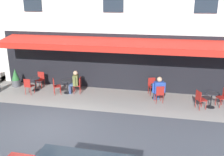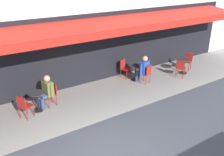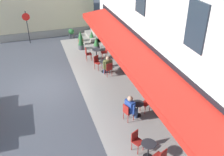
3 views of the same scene
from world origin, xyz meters
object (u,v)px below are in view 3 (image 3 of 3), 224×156
Objects in this scene: seated_companion_in_blue at (131,107)px; potted_plant_entrance_left at (71,33)px; cafe_table_streetside at (148,148)px; cafe_table_near_entrance at (137,107)px; cafe_table_mid_terrace at (104,65)px; cafe_chair_red_corner_left at (105,51)px; cafe_chair_red_by_window at (161,156)px; cafe_chair_red_near_door at (127,111)px; seated_patron_in_olive at (107,65)px; no_parking_sign at (27,21)px; cafe_table_far_end at (96,53)px; cafe_chair_red_under_awning at (97,61)px; cafe_chair_red_corner_right at (109,68)px; cafe_chair_red_facing_street at (87,53)px; potted_plant_entrance_right at (81,42)px; potted_plant_by_steps at (97,44)px; potted_plant_under_sign at (80,37)px; potted_plant_mid_terrace at (92,36)px; cafe_chair_red_kerbside at (136,139)px.

potted_plant_entrance_left is (11.53, 0.78, -0.29)m from seated_companion_in_blue.
cafe_table_near_entrance is at bearing -13.72° from cafe_table_streetside.
cafe_chair_red_corner_left is at bearing -18.24° from cafe_table_mid_terrace.
cafe_chair_red_by_window is at bearing 179.98° from seated_companion_in_blue.
cafe_chair_red_near_door and cafe_chair_red_by_window have the same top height.
seated_patron_in_olive reaches higher than cafe_chair_red_near_door.
cafe_chair_red_by_window is (-3.03, -0.21, 0.00)m from cafe_chair_red_near_door.
cafe_chair_red_near_door is at bearing -161.07° from no_parking_sign.
cafe_table_streetside is 9.44m from cafe_table_far_end.
cafe_table_streetside is (-2.64, 0.65, 0.00)m from cafe_table_near_entrance.
seated_companion_in_blue reaches higher than cafe_chair_red_corner_left.
no_parking_sign is (5.94, 3.99, 1.25)m from cafe_chair_red_under_awning.
cafe_chair_red_corner_right is (-0.62, -0.11, 0.06)m from cafe_table_mid_terrace.
cafe_chair_red_near_door and cafe_chair_red_facing_street have the same top height.
seated_patron_in_olive reaches higher than potted_plant_entrance_right.
cafe_table_mid_terrace is 4.07m from potted_plant_entrance_right.
potted_plant_under_sign is at bearing 23.85° from potted_plant_by_steps.
cafe_table_near_entrance is 0.82× the size of potted_plant_mid_terrace.
cafe_chair_red_by_window is 13.30m from potted_plant_mid_terrace.
potted_plant_mid_terrace is at bearing -5.37° from cafe_table_mid_terrace.
potted_plant_entrance_left is 0.87× the size of potted_plant_mid_terrace.
seated_patron_in_olive reaches higher than cafe_table_streetside.
cafe_table_streetside is at bearing 177.57° from cafe_table_far_end.
cafe_chair_red_corner_left is 0.68× the size of seated_companion_in_blue.
cafe_chair_red_by_window is at bearing 178.94° from cafe_table_mid_terrace.
seated_patron_in_olive is 4.48m from potted_plant_entrance_right.
cafe_chair_red_facing_street is (2.61, 0.74, 0.00)m from cafe_chair_red_corner_right.
potted_plant_mid_terrace reaches higher than cafe_chair_red_near_door.
potted_plant_by_steps is at bearing -5.06° from seated_patron_in_olive.
cafe_chair_red_kerbside is 13.49m from potted_plant_entrance_left.
cafe_chair_red_near_door reaches higher than potted_plant_entrance_left.
potted_plant_by_steps reaches higher than cafe_chair_red_facing_street.
potted_plant_entrance_left is 0.71× the size of potted_plant_entrance_right.
cafe_table_near_entrance is 2.72m from cafe_table_streetside.
cafe_table_mid_terrace is at bearing -3.04° from cafe_table_streetside.
potted_plant_mid_terrace is at bearing -4.71° from cafe_chair_red_near_door.
no_parking_sign is at bearing 15.12° from cafe_chair_red_kerbside.
seated_patron_in_olive is at bearing 166.50° from cafe_chair_red_corner_left.
cafe_table_near_entrance is 0.94× the size of potted_plant_entrance_left.
potted_plant_mid_terrace is at bearing -43.61° from potted_plant_entrance_right.
seated_patron_in_olive reaches higher than potted_plant_entrance_left.
potted_plant_under_sign reaches higher than cafe_table_mid_terrace.
seated_patron_in_olive reaches higher than cafe_table_near_entrance.
cafe_table_near_entrance is 0.82× the size of cafe_chair_red_near_door.
potted_plant_mid_terrace is at bearing -8.46° from cafe_table_far_end.
cafe_chair_red_kerbside is (-1.89, 0.33, 0.00)m from cafe_chair_red_near_door.
seated_patron_in_olive reaches higher than cafe_chair_red_corner_left.
cafe_chair_red_facing_street is at bearing -176.26° from potted_plant_entrance_left.
seated_patron_in_olive is at bearing -6.62° from cafe_chair_red_kerbside.
potted_plant_under_sign is (5.30, 0.42, -0.00)m from cafe_table_mid_terrace.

